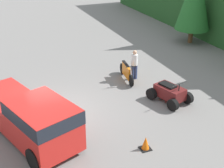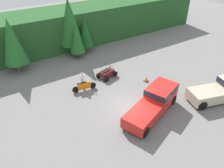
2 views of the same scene
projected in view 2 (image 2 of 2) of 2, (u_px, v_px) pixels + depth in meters
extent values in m
plane|color=slate|center=(130.00, 108.00, 18.74)|extent=(80.00, 80.00, 0.00)
cube|color=#235123|center=(57.00, 29.00, 28.66)|extent=(44.00, 6.00, 4.67)
cylinder|color=brown|center=(19.00, 66.00, 23.88)|extent=(0.35, 0.35, 1.05)
cone|color=#236628|center=(12.00, 41.00, 22.28)|extent=(2.56, 2.56, 4.77)
cylinder|color=brown|center=(78.00, 54.00, 26.73)|extent=(0.25, 0.25, 0.75)
cone|color=#236628|center=(77.00, 38.00, 25.58)|extent=(1.84, 1.84, 3.43)
cylinder|color=brown|center=(72.00, 48.00, 27.79)|extent=(0.41, 0.41, 1.22)
cone|color=#236628|center=(70.00, 21.00, 25.92)|extent=(2.99, 2.99, 5.58)
cylinder|color=brown|center=(86.00, 48.00, 28.19)|extent=(0.26, 0.26, 0.79)
cone|color=#19561E|center=(85.00, 32.00, 26.99)|extent=(1.93, 1.93, 3.60)
cube|color=red|center=(161.00, 95.00, 18.58)|extent=(3.15, 2.69, 1.67)
cube|color=#1E232D|center=(162.00, 89.00, 18.28)|extent=(3.17, 2.72, 0.53)
cube|color=red|center=(143.00, 116.00, 16.81)|extent=(3.70, 2.89, 0.95)
cylinder|color=black|center=(155.00, 93.00, 19.89)|extent=(0.90, 0.55, 0.85)
cylinder|color=black|center=(173.00, 100.00, 19.00)|extent=(0.90, 0.55, 0.85)
cylinder|color=black|center=(125.00, 122.00, 16.70)|extent=(0.90, 0.55, 0.85)
cylinder|color=black|center=(145.00, 132.00, 15.82)|extent=(0.90, 0.55, 0.85)
cube|color=beige|center=(206.00, 95.00, 19.13)|extent=(3.46, 2.72, 0.95)
cylinder|color=black|center=(191.00, 94.00, 19.76)|extent=(0.90, 0.52, 0.85)
cylinder|color=black|center=(202.00, 106.00, 18.36)|extent=(0.90, 0.52, 0.85)
cylinder|color=black|center=(93.00, 85.00, 21.10)|extent=(0.66, 0.19, 0.65)
cylinder|color=black|center=(76.00, 90.00, 20.49)|extent=(0.66, 0.19, 0.65)
cube|color=orange|center=(84.00, 86.00, 20.68)|extent=(1.27, 0.33, 0.68)
cylinder|color=#B7B7BC|center=(92.00, 82.00, 20.86)|extent=(0.30, 0.09, 0.78)
cylinder|color=black|center=(92.00, 78.00, 20.65)|extent=(0.12, 0.60, 0.04)
cube|color=black|center=(82.00, 83.00, 20.40)|extent=(0.94, 0.27, 0.06)
cylinder|color=black|center=(108.00, 71.00, 23.58)|extent=(0.62, 0.37, 0.58)
cylinder|color=black|center=(115.00, 74.00, 23.00)|extent=(0.62, 0.37, 0.58)
cylinder|color=black|center=(99.00, 76.00, 22.69)|extent=(0.62, 0.37, 0.58)
cylinder|color=black|center=(106.00, 79.00, 22.11)|extent=(0.62, 0.37, 0.58)
cube|color=#5B1919|center=(107.00, 73.00, 22.73)|extent=(1.64, 1.20, 0.58)
cylinder|color=black|center=(110.00, 67.00, 22.81)|extent=(0.06, 0.06, 0.35)
cylinder|color=black|center=(110.00, 66.00, 22.72)|extent=(0.31, 0.97, 0.04)
cube|color=black|center=(106.00, 71.00, 22.45)|extent=(0.95, 0.69, 0.08)
cylinder|color=navy|center=(82.00, 84.00, 21.15)|extent=(0.19, 0.19, 0.85)
cylinder|color=navy|center=(83.00, 85.00, 21.01)|extent=(0.19, 0.19, 0.85)
cylinder|color=white|center=(82.00, 78.00, 20.67)|extent=(0.37, 0.37, 0.64)
sphere|color=tan|center=(82.00, 74.00, 20.44)|extent=(0.24, 0.24, 0.23)
cube|color=black|center=(146.00, 81.00, 22.32)|extent=(0.42, 0.42, 0.03)
cone|color=orange|center=(146.00, 79.00, 22.17)|extent=(0.32, 0.32, 0.55)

